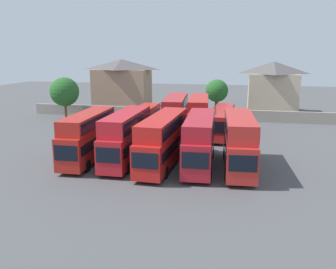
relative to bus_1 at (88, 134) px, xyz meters
The scene contains 15 objects.
ground 19.88m from the bus_1, 67.60° to the left, with size 140.00×140.00×0.00m, color #4C4C4F.
depot_boundary_wall 25.69m from the bus_1, 72.98° to the left, with size 56.00×0.50×1.80m, color gray.
bus_1 is the anchor object (origin of this frame).
bus_2 3.92m from the bus_1, ahead, with size 2.59×10.42×4.98m.
bus_3 7.64m from the bus_1, ahead, with size 3.01×11.75×4.81m.
bus_4 11.15m from the bus_1, ahead, with size 3.03×10.84×4.87m.
bus_5 14.82m from the bus_1, ahead, with size 3.24×10.43×5.05m.
bus_6 14.26m from the bus_1, 82.71° to the left, with size 2.58×10.67×3.29m.
bus_7 15.94m from the bus_1, 66.99° to the left, with size 3.47×11.33×4.84m.
bus_8 17.23m from the bus_1, 57.00° to the left, with size 3.35×10.61×4.85m.
bus_9 18.80m from the bus_1, 48.64° to the left, with size 3.22×12.17×3.43m.
house_terrace_left 34.71m from the bus_1, 102.87° to the left, with size 10.86×6.62×9.38m.
house_terrace_centre 39.53m from the bus_1, 58.97° to the left, with size 8.81×7.32×9.10m.
tree_left_of_lot 29.18m from the bus_1, 67.96° to the left, with size 3.72×3.72×6.34m.
tree_behind_wall 25.42m from the bus_1, 122.05° to the left, with size 4.71×4.71×6.72m.
Camera 1 is at (7.19, -32.68, 10.79)m, focal length 38.24 mm.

